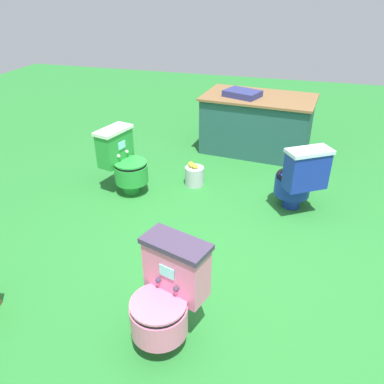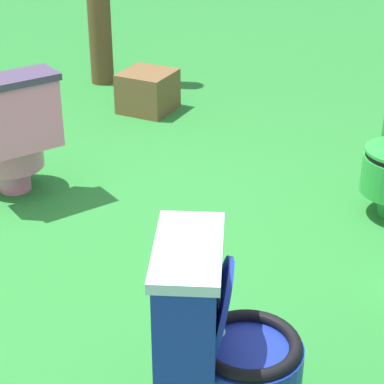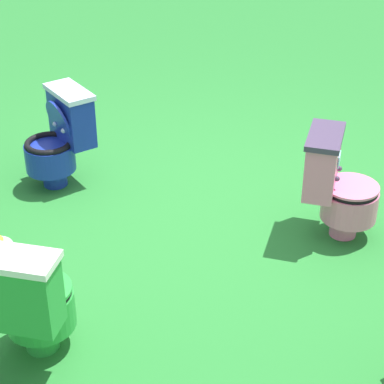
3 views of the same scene
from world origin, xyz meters
TOP-DOWN VIEW (x-y plane):
  - ground at (0.00, 0.00)m, footprint 14.00×14.00m
  - toilet_blue at (0.45, 1.05)m, footprint 0.61×0.63m
  - toilet_pink at (-0.29, -0.86)m, footprint 0.53×0.59m
  - small_crate at (-1.73, -1.14)m, footprint 0.41×0.41m

SIDE VIEW (x-z plane):
  - ground at x=0.00m, z-range 0.00..0.00m
  - small_crate at x=-1.73m, z-range 0.00..0.29m
  - toilet_pink at x=-0.29m, z-range 0.01..0.73m
  - toilet_blue at x=0.45m, z-range 0.01..0.74m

